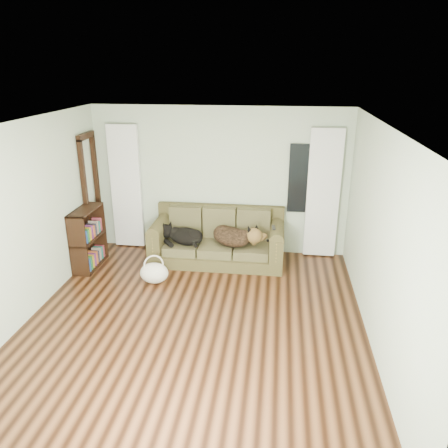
# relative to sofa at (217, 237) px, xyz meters

# --- Properties ---
(floor) EXTENTS (5.00, 5.00, 0.00)m
(floor) POSITION_rel_sofa_xyz_m (-0.03, -1.97, -0.45)
(floor) COLOR black
(floor) RESTS_ON ground
(ceiling) EXTENTS (5.00, 5.00, 0.00)m
(ceiling) POSITION_rel_sofa_xyz_m (-0.03, -1.97, 2.15)
(ceiling) COLOR white
(ceiling) RESTS_ON ground
(wall_back) EXTENTS (4.50, 0.04, 2.60)m
(wall_back) POSITION_rel_sofa_xyz_m (-0.03, 0.53, 0.85)
(wall_back) COLOR #B2BFAE
(wall_back) RESTS_ON ground
(wall_left) EXTENTS (0.04, 5.00, 2.60)m
(wall_left) POSITION_rel_sofa_xyz_m (-2.28, -1.97, 0.85)
(wall_left) COLOR #B2BFAE
(wall_left) RESTS_ON ground
(wall_right) EXTENTS (0.04, 5.00, 2.60)m
(wall_right) POSITION_rel_sofa_xyz_m (2.22, -1.97, 0.85)
(wall_right) COLOR #B2BFAE
(wall_right) RESTS_ON ground
(curtain_left) EXTENTS (0.55, 0.08, 2.25)m
(curtain_left) POSITION_rel_sofa_xyz_m (-1.73, 0.45, 0.70)
(curtain_left) COLOR white
(curtain_left) RESTS_ON ground
(curtain_right) EXTENTS (0.55, 0.08, 2.25)m
(curtain_right) POSITION_rel_sofa_xyz_m (1.77, 0.45, 0.70)
(curtain_right) COLOR white
(curtain_right) RESTS_ON ground
(window_pane) EXTENTS (0.50, 0.03, 1.20)m
(window_pane) POSITION_rel_sofa_xyz_m (1.42, 0.50, 0.95)
(window_pane) COLOR black
(window_pane) RESTS_ON wall_back
(door_casing) EXTENTS (0.07, 0.60, 2.10)m
(door_casing) POSITION_rel_sofa_xyz_m (-2.23, 0.07, 0.60)
(door_casing) COLOR black
(door_casing) RESTS_ON ground
(sofa) EXTENTS (2.26, 0.98, 0.92)m
(sofa) POSITION_rel_sofa_xyz_m (0.00, 0.00, 0.00)
(sofa) COLOR #352C1A
(sofa) RESTS_ON floor
(dog_black_lab) EXTENTS (0.78, 0.70, 0.27)m
(dog_black_lab) POSITION_rel_sofa_xyz_m (-0.57, -0.11, 0.03)
(dog_black_lab) COLOR black
(dog_black_lab) RESTS_ON sofa
(dog_shepherd) EXTENTS (0.91, 0.86, 0.33)m
(dog_shepherd) POSITION_rel_sofa_xyz_m (0.30, -0.08, 0.04)
(dog_shepherd) COLOR black
(dog_shepherd) RESTS_ON sofa
(tv_remote) EXTENTS (0.06, 0.17, 0.02)m
(tv_remote) POSITION_rel_sofa_xyz_m (0.96, -0.16, 0.28)
(tv_remote) COLOR black
(tv_remote) RESTS_ON sofa
(tote_bag) EXTENTS (0.47, 0.37, 0.33)m
(tote_bag) POSITION_rel_sofa_xyz_m (-0.87, -0.93, -0.29)
(tote_bag) COLOR silver
(tote_bag) RESTS_ON floor
(bookshelf) EXTENTS (0.39, 0.85, 1.02)m
(bookshelf) POSITION_rel_sofa_xyz_m (-2.12, -0.48, 0.05)
(bookshelf) COLOR black
(bookshelf) RESTS_ON floor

